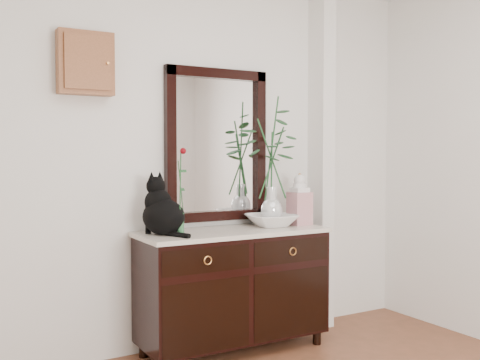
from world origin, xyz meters
TOP-DOWN VIEW (x-y plane):
  - wall_back at (0.00, 1.98)m, footprint 3.60×0.04m
  - pilaster at (1.00, 1.90)m, footprint 0.12×0.20m
  - sideboard at (0.10, 1.73)m, footprint 1.33×0.52m
  - wall_mirror at (0.10, 1.97)m, footprint 0.80×0.06m
  - key_cabinet at (-0.85, 1.94)m, footprint 0.35×0.10m
  - cat at (-0.40, 1.75)m, footprint 0.38×0.41m
  - lotus_bowl at (0.43, 1.75)m, footprint 0.40×0.40m
  - vase_branches at (0.43, 1.75)m, footprint 0.50×0.50m
  - bud_vase_rose at (-0.33, 1.65)m, footprint 0.09×0.09m
  - ginger_jar at (0.67, 1.73)m, footprint 0.14×0.14m

SIDE VIEW (x-z plane):
  - sideboard at x=0.10m, z-range 0.06..0.88m
  - lotus_bowl at x=0.43m, z-range 0.85..0.94m
  - ginger_jar at x=0.67m, z-range 0.85..1.24m
  - cat at x=-0.40m, z-range 0.85..1.24m
  - bud_vase_rose at x=-0.33m, z-range 0.85..1.43m
  - vase_branches at x=0.43m, z-range 0.87..1.80m
  - wall_back at x=0.00m, z-range 0.00..2.70m
  - pilaster at x=1.00m, z-range 0.00..2.70m
  - wall_mirror at x=0.10m, z-range 0.89..1.99m
  - key_cabinet at x=-0.85m, z-range 1.75..2.15m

